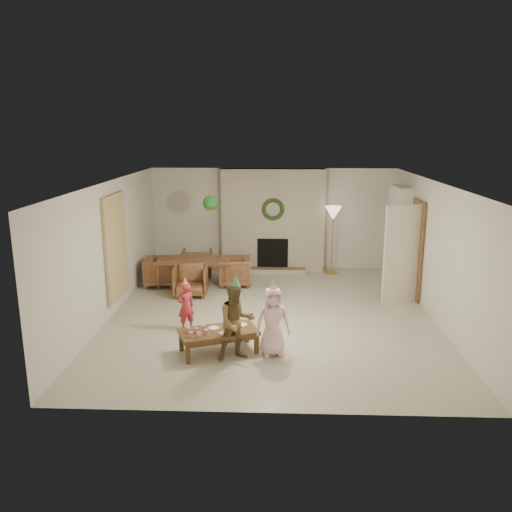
{
  "coord_description": "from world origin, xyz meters",
  "views": [
    {
      "loc": [
        0.09,
        -9.31,
        3.43
      ],
      "look_at": [
        -0.3,
        0.4,
        1.05
      ],
      "focal_mm": 36.52,
      "sensor_mm": 36.0,
      "label": 1
    }
  ],
  "objects_px": {
    "dining_table": "(194,273)",
    "dining_chair_right": "(235,271)",
    "dining_chair_left": "(161,271)",
    "coffee_table_top": "(218,332)",
    "child_pink": "(273,321)",
    "dining_chair_far": "(197,263)",
    "child_plaid": "(236,322)",
    "dining_chair_near": "(191,281)",
    "child_red": "(186,306)"
  },
  "relations": [
    {
      "from": "dining_chair_right",
      "to": "child_red",
      "type": "height_order",
      "value": "child_red"
    },
    {
      "from": "dining_chair_right",
      "to": "child_red",
      "type": "bearing_deg",
      "value": -16.68
    },
    {
      "from": "coffee_table_top",
      "to": "child_plaid",
      "type": "xyz_separation_m",
      "value": [
        0.3,
        -0.23,
        0.26
      ]
    },
    {
      "from": "dining_table",
      "to": "child_pink",
      "type": "relative_size",
      "value": 1.52
    },
    {
      "from": "dining_chair_near",
      "to": "dining_chair_far",
      "type": "distance_m",
      "value": 1.46
    },
    {
      "from": "dining_table",
      "to": "dining_chair_right",
      "type": "height_order",
      "value": "dining_chair_right"
    },
    {
      "from": "dining_chair_left",
      "to": "child_red",
      "type": "height_order",
      "value": "child_red"
    },
    {
      "from": "dining_chair_left",
      "to": "child_pink",
      "type": "xyz_separation_m",
      "value": [
        2.52,
        -3.59,
        0.22
      ]
    },
    {
      "from": "dining_chair_near",
      "to": "dining_chair_left",
      "type": "relative_size",
      "value": 1.0
    },
    {
      "from": "dining_table",
      "to": "child_plaid",
      "type": "bearing_deg",
      "value": -75.41
    },
    {
      "from": "dining_table",
      "to": "coffee_table_top",
      "type": "height_order",
      "value": "dining_table"
    },
    {
      "from": "dining_table",
      "to": "child_red",
      "type": "distance_m",
      "value": 2.68
    },
    {
      "from": "dining_chair_right",
      "to": "coffee_table_top",
      "type": "relative_size",
      "value": 0.59
    },
    {
      "from": "dining_chair_near",
      "to": "dining_chair_right",
      "type": "bearing_deg",
      "value": 38.66
    },
    {
      "from": "child_red",
      "to": "coffee_table_top",
      "type": "bearing_deg",
      "value": 91.65
    },
    {
      "from": "dining_chair_right",
      "to": "child_plaid",
      "type": "relative_size",
      "value": 0.59
    },
    {
      "from": "child_red",
      "to": "child_plaid",
      "type": "distance_m",
      "value": 1.52
    },
    {
      "from": "dining_chair_near",
      "to": "child_red",
      "type": "xyz_separation_m",
      "value": [
        0.23,
        -1.93,
        0.1
      ]
    },
    {
      "from": "dining_table",
      "to": "child_plaid",
      "type": "distance_m",
      "value": 4.03
    },
    {
      "from": "coffee_table_top",
      "to": "dining_chair_right",
      "type": "bearing_deg",
      "value": 68.85
    },
    {
      "from": "dining_chair_left",
      "to": "coffee_table_top",
      "type": "height_order",
      "value": "dining_chair_left"
    },
    {
      "from": "coffee_table_top",
      "to": "child_red",
      "type": "height_order",
      "value": "child_red"
    },
    {
      "from": "dining_chair_left",
      "to": "child_red",
      "type": "distance_m",
      "value": 2.8
    },
    {
      "from": "dining_chair_left",
      "to": "child_plaid",
      "type": "bearing_deg",
      "value": -155.85
    },
    {
      "from": "coffee_table_top",
      "to": "dining_chair_near",
      "type": "bearing_deg",
      "value": 85.81
    },
    {
      "from": "dining_chair_left",
      "to": "coffee_table_top",
      "type": "relative_size",
      "value": 0.59
    },
    {
      "from": "dining_chair_far",
      "to": "child_plaid",
      "type": "height_order",
      "value": "child_plaid"
    },
    {
      "from": "dining_table",
      "to": "dining_chair_far",
      "type": "bearing_deg",
      "value": 90.0
    },
    {
      "from": "coffee_table_top",
      "to": "child_pink",
      "type": "bearing_deg",
      "value": -24.79
    },
    {
      "from": "dining_chair_far",
      "to": "dining_chair_right",
      "type": "height_order",
      "value": "same"
    },
    {
      "from": "dining_chair_near",
      "to": "dining_chair_right",
      "type": "relative_size",
      "value": 1.0
    },
    {
      "from": "dining_chair_near",
      "to": "dining_chair_right",
      "type": "height_order",
      "value": "same"
    },
    {
      "from": "dining_chair_near",
      "to": "dining_chair_left",
      "type": "xyz_separation_m",
      "value": [
        -0.77,
        0.68,
        0.0
      ]
    },
    {
      "from": "dining_chair_near",
      "to": "child_pink",
      "type": "distance_m",
      "value": 3.4
    },
    {
      "from": "child_plaid",
      "to": "dining_chair_far",
      "type": "bearing_deg",
      "value": 84.68
    },
    {
      "from": "dining_chair_near",
      "to": "dining_chair_right",
      "type": "distance_m",
      "value": 1.17
    },
    {
      "from": "child_red",
      "to": "child_plaid",
      "type": "bearing_deg",
      "value": 95.83
    },
    {
      "from": "child_red",
      "to": "child_pink",
      "type": "xyz_separation_m",
      "value": [
        1.52,
        -0.98,
        0.12
      ]
    },
    {
      "from": "coffee_table_top",
      "to": "child_pink",
      "type": "distance_m",
      "value": 0.87
    },
    {
      "from": "child_plaid",
      "to": "coffee_table_top",
      "type": "bearing_deg",
      "value": 121.62
    },
    {
      "from": "dining_table",
      "to": "dining_chair_left",
      "type": "bearing_deg",
      "value": 180.0
    },
    {
      "from": "dining_table",
      "to": "coffee_table_top",
      "type": "bearing_deg",
      "value": -78.72
    },
    {
      "from": "coffee_table_top",
      "to": "child_red",
      "type": "bearing_deg",
      "value": 104.09
    },
    {
      "from": "dining_chair_left",
      "to": "dining_chair_right",
      "type": "height_order",
      "value": "same"
    },
    {
      "from": "dining_table",
      "to": "dining_chair_far",
      "type": "xyz_separation_m",
      "value": [
        -0.04,
        0.73,
        0.03
      ]
    },
    {
      "from": "dining_chair_far",
      "to": "dining_chair_near",
      "type": "bearing_deg",
      "value": 90.0
    },
    {
      "from": "dining_chair_far",
      "to": "dining_chair_left",
      "type": "distance_m",
      "value": 1.03
    },
    {
      "from": "child_plaid",
      "to": "dining_chair_near",
      "type": "bearing_deg",
      "value": 90.1
    },
    {
      "from": "coffee_table_top",
      "to": "child_plaid",
      "type": "bearing_deg",
      "value": -58.9
    },
    {
      "from": "dining_table",
      "to": "dining_chair_near",
      "type": "height_order",
      "value": "dining_chair_near"
    }
  ]
}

